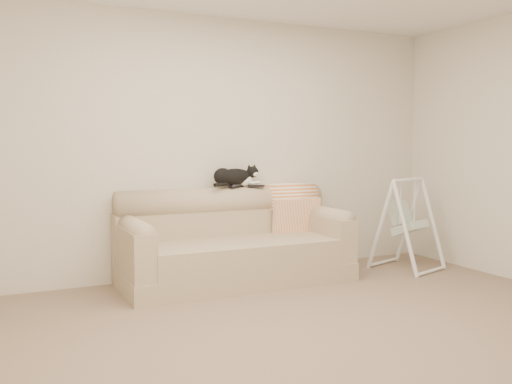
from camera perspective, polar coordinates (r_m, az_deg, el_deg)
ground_plane at (r=4.26m, az=6.72°, el=-13.51°), size 5.00×5.00×0.00m
room_shell at (r=4.05m, az=6.95°, el=7.46°), size 5.04×4.04×2.60m
sofa at (r=5.56m, az=-2.29°, el=-5.37°), size 2.20×0.93×0.90m
remote_a at (r=5.75m, az=-2.01°, el=0.59°), size 0.18×0.12×0.03m
remote_b at (r=5.80m, az=0.00°, el=0.61°), size 0.18×0.10×0.02m
tuxedo_cat at (r=5.75m, az=-2.13°, el=1.54°), size 0.57×0.30×0.22m
throw_blanket at (r=6.04m, az=3.43°, el=-0.96°), size 0.54×0.38×0.58m
baby_swing at (r=6.30m, az=14.81°, el=-3.06°), size 0.76×0.78×0.98m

